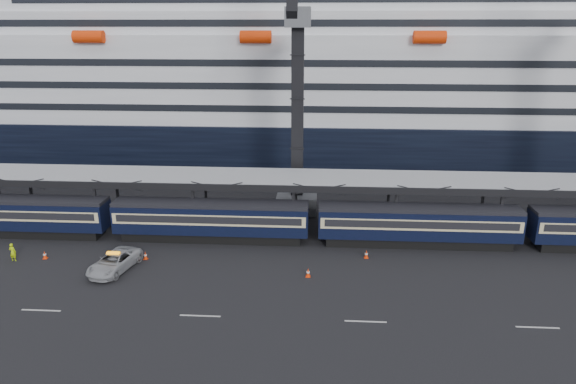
# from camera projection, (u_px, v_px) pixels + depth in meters

# --- Properties ---
(ground) EXTENTS (260.00, 260.00, 0.00)m
(ground) POSITION_uv_depth(u_px,v_px,m) (543.00, 300.00, 39.66)
(ground) COLOR black
(ground) RESTS_ON ground
(train) EXTENTS (133.05, 3.00, 4.05)m
(train) POSITION_uv_depth(u_px,v_px,m) (454.00, 224.00, 48.75)
(train) COLOR black
(train) RESTS_ON ground
(canopy) EXTENTS (130.00, 6.25, 5.53)m
(canopy) POSITION_uv_depth(u_px,v_px,m) (494.00, 182.00, 51.33)
(canopy) COLOR #96999E
(canopy) RESTS_ON ground
(cruise_ship) EXTENTS (214.09, 28.84, 34.00)m
(cruise_ship) POSITION_uv_depth(u_px,v_px,m) (427.00, 79.00, 79.56)
(cruise_ship) COLOR black
(cruise_ship) RESTS_ON ground
(crane_dark_near) EXTENTS (4.50, 17.75, 35.08)m
(crane_dark_near) POSITION_uv_depth(u_px,v_px,m) (297.00, 107.00, 54.82)
(crane_dark_near) COLOR #515359
(crane_dark_near) RESTS_ON ground
(pickup_truck) EXTENTS (3.76, 6.03, 1.56)m
(pickup_truck) POSITION_uv_depth(u_px,v_px,m) (114.00, 262.00, 44.19)
(pickup_truck) COLOR #9FA1A6
(pickup_truck) RESTS_ON ground
(worker) EXTENTS (0.64, 0.45, 1.70)m
(worker) POSITION_uv_depth(u_px,v_px,m) (13.00, 252.00, 45.94)
(worker) COLOR #C2EC0C
(worker) RESTS_ON ground
(traffic_cone_a) EXTENTS (0.38, 0.38, 0.77)m
(traffic_cone_a) POSITION_uv_depth(u_px,v_px,m) (45.00, 255.00, 46.53)
(traffic_cone_a) COLOR #FE3708
(traffic_cone_a) RESTS_ON ground
(traffic_cone_b) EXTENTS (0.37, 0.37, 0.74)m
(traffic_cone_b) POSITION_uv_depth(u_px,v_px,m) (145.00, 255.00, 46.42)
(traffic_cone_b) COLOR #FE3708
(traffic_cone_b) RESTS_ON ground
(traffic_cone_c) EXTENTS (0.40, 0.40, 0.79)m
(traffic_cone_c) POSITION_uv_depth(u_px,v_px,m) (308.00, 272.00, 43.16)
(traffic_cone_c) COLOR #FE3708
(traffic_cone_c) RESTS_ON ground
(traffic_cone_d) EXTENTS (0.39, 0.39, 0.78)m
(traffic_cone_d) POSITION_uv_depth(u_px,v_px,m) (366.00, 254.00, 46.65)
(traffic_cone_d) COLOR #FE3708
(traffic_cone_d) RESTS_ON ground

